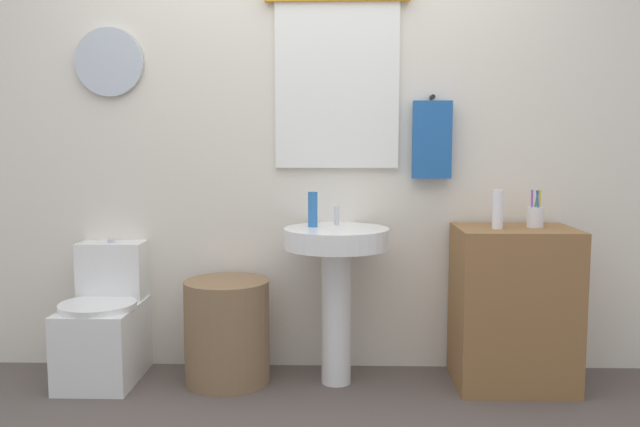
% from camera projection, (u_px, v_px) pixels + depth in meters
% --- Properties ---
extents(back_wall, '(4.40, 0.18, 2.60)m').
position_uv_depth(back_wall, '(307.00, 126.00, 3.48)').
color(back_wall, silver).
rests_on(back_wall, ground_plane).
extents(toilet, '(0.38, 0.51, 0.71)m').
position_uv_depth(toilet, '(105.00, 326.00, 3.35)').
color(toilet, white).
rests_on(toilet, ground_plane).
extents(laundry_hamper, '(0.43, 0.43, 0.52)m').
position_uv_depth(laundry_hamper, '(227.00, 331.00, 3.30)').
color(laundry_hamper, '#846647').
rests_on(laundry_hamper, ground_plane).
extents(pedestal_sink, '(0.53, 0.53, 0.79)m').
position_uv_depth(pedestal_sink, '(336.00, 266.00, 3.25)').
color(pedestal_sink, white).
rests_on(pedestal_sink, ground_plane).
extents(faucet, '(0.03, 0.03, 0.10)m').
position_uv_depth(faucet, '(337.00, 215.00, 3.35)').
color(faucet, silver).
rests_on(faucet, pedestal_sink).
extents(wooden_cabinet, '(0.57, 0.44, 0.80)m').
position_uv_depth(wooden_cabinet, '(513.00, 307.00, 3.25)').
color(wooden_cabinet, olive).
rests_on(wooden_cabinet, ground_plane).
extents(soap_bottle, '(0.05, 0.05, 0.18)m').
position_uv_depth(soap_bottle, '(313.00, 209.00, 3.28)').
color(soap_bottle, '#2D6BB7').
rests_on(soap_bottle, pedestal_sink).
extents(lotion_bottle, '(0.05, 0.05, 0.19)m').
position_uv_depth(lotion_bottle, '(498.00, 209.00, 3.16)').
color(lotion_bottle, white).
rests_on(lotion_bottle, wooden_cabinet).
extents(toothbrush_cup, '(0.08, 0.08, 0.19)m').
position_uv_depth(toothbrush_cup, '(535.00, 216.00, 3.22)').
color(toothbrush_cup, silver).
rests_on(toothbrush_cup, wooden_cabinet).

